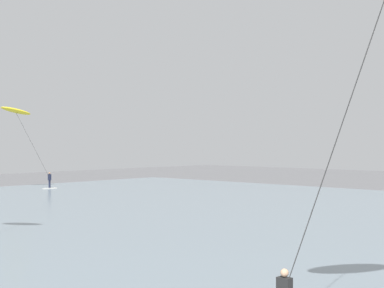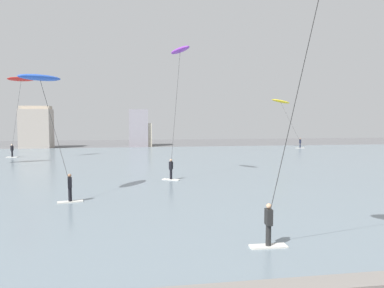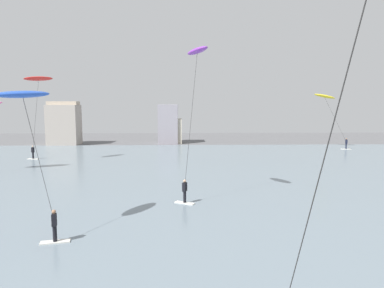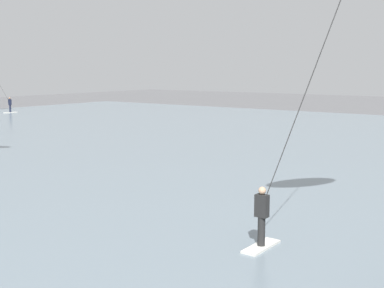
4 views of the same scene
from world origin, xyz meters
The scene contains 6 objects.
water_bay centered at (0.00, 30.46, 0.05)m, with size 84.00×52.00×0.10m, color slate.
far_shore_buildings centered at (-14.96, 59.03, 3.20)m, with size 21.97×5.78×7.13m.
kitesurfer_yellow centered at (19.04, 51.62, 7.10)m, with size 5.27×2.40×8.32m.
kitesurfer_blue centered at (-10.29, 18.20, 6.66)m, with size 3.80×3.41×7.46m.
kitesurfer_purple centered at (-1.50, 24.43, 8.96)m, with size 2.53×3.02×10.63m.
kitesurfer_red centered at (-18.48, 40.29, 8.74)m, with size 4.43×4.53×9.85m.
Camera 2 is at (-4.73, -3.61, 4.84)m, focal length 32.56 mm.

